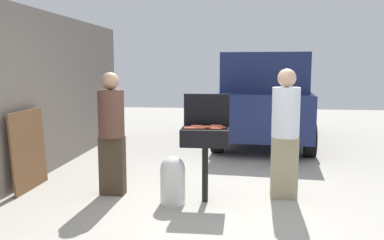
{
  "coord_description": "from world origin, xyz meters",
  "views": [
    {
      "loc": [
        0.34,
        -4.92,
        1.75
      ],
      "look_at": [
        -0.31,
        0.7,
        1.0
      ],
      "focal_mm": 38.3,
      "sensor_mm": 36.0,
      "label": 1
    }
  ],
  "objects": [
    {
      "name": "hot_dog_5",
      "position": [
        -0.14,
        0.2,
        0.98
      ],
      "size": [
        0.13,
        0.04,
        0.03
      ],
      "primitive_type": "cylinder",
      "rotation": [
        0.0,
        1.57,
        -0.1
      ],
      "color": "#C6593D",
      "rests_on": "bbq_grill"
    },
    {
      "name": "hot_dog_1",
      "position": [
        -0.21,
        0.11,
        0.98
      ],
      "size": [
        0.13,
        0.04,
        0.03
      ],
      "primitive_type": "cylinder",
      "rotation": [
        0.0,
        1.57,
        -0.09
      ],
      "color": "#AD4228",
      "rests_on": "bbq_grill"
    },
    {
      "name": "house_wall_side",
      "position": [
        -2.87,
        1.0,
        1.31
      ],
      "size": [
        0.24,
        8.0,
        2.62
      ],
      "primitive_type": "cube",
      "color": "slate",
      "rests_on": "ground"
    },
    {
      "name": "hot_dog_14",
      "position": [
        -0.15,
        0.07,
        0.98
      ],
      "size": [
        0.13,
        0.03,
        0.03
      ],
      "primitive_type": "cylinder",
      "rotation": [
        0.0,
        1.57,
        0.05
      ],
      "color": "#B74C33",
      "rests_on": "bbq_grill"
    },
    {
      "name": "propane_tank",
      "position": [
        -0.49,
        0.07,
        0.32
      ],
      "size": [
        0.32,
        0.32,
        0.62
      ],
      "color": "silver",
      "rests_on": "ground"
    },
    {
      "name": "leaning_board",
      "position": [
        -2.62,
        0.48,
        0.56
      ],
      "size": [
        0.09,
        0.9,
        1.13
      ],
      "primitive_type": "cube",
      "rotation": [
        0.0,
        -0.05,
        0.0
      ],
      "color": "brown",
      "rests_on": "ground"
    },
    {
      "name": "grill_lid_open",
      "position": [
        -0.08,
        0.42,
        1.18
      ],
      "size": [
        0.6,
        0.05,
        0.42
      ],
      "primitive_type": "cube",
      "color": "black",
      "rests_on": "bbq_grill"
    },
    {
      "name": "hot_dog_10",
      "position": [
        -0.21,
        0.24,
        0.98
      ],
      "size": [
        0.13,
        0.03,
        0.03
      ],
      "primitive_type": "cylinder",
      "rotation": [
        0.0,
        1.57,
        0.06
      ],
      "color": "#C6593D",
      "rests_on": "bbq_grill"
    },
    {
      "name": "parked_minivan",
      "position": [
        0.95,
        4.64,
        1.03
      ],
      "size": [
        2.36,
        4.56,
        2.02
      ],
      "rotation": [
        0.0,
        0.0,
        3.05
      ],
      "color": "navy",
      "rests_on": "ground"
    },
    {
      "name": "person_right",
      "position": [
        0.95,
        0.47,
        0.93
      ],
      "size": [
        0.36,
        0.36,
        1.72
      ],
      "rotation": [
        0.0,
        0.0,
        3.15
      ],
      "color": "gray",
      "rests_on": "ground"
    },
    {
      "name": "hot_dog_9",
      "position": [
        -0.28,
        0.16,
        0.98
      ],
      "size": [
        0.13,
        0.03,
        0.03
      ],
      "primitive_type": "cylinder",
      "rotation": [
        0.0,
        1.57,
        -0.05
      ],
      "color": "#C6593D",
      "rests_on": "bbq_grill"
    },
    {
      "name": "hot_dog_13",
      "position": [
        -0.28,
        0.06,
        0.98
      ],
      "size": [
        0.13,
        0.03,
        0.03
      ],
      "primitive_type": "cylinder",
      "rotation": [
        0.0,
        1.57,
        -0.05
      ],
      "color": "#C6593D",
      "rests_on": "bbq_grill"
    },
    {
      "name": "hot_dog_4",
      "position": [
        0.05,
        0.33,
        0.98
      ],
      "size": [
        0.13,
        0.04,
        0.03
      ],
      "primitive_type": "cylinder",
      "rotation": [
        0.0,
        1.57,
        -0.12
      ],
      "color": "#AD4228",
      "rests_on": "bbq_grill"
    },
    {
      "name": "hot_dog_8",
      "position": [
        0.07,
        0.29,
        0.98
      ],
      "size": [
        0.13,
        0.04,
        0.03
      ],
      "primitive_type": "cylinder",
      "rotation": [
        0.0,
        1.57,
        0.08
      ],
      "color": "#AD4228",
      "rests_on": "bbq_grill"
    },
    {
      "name": "hot_dog_3",
      "position": [
        -0.19,
        0.28,
        0.98
      ],
      "size": [
        0.13,
        0.03,
        0.03
      ],
      "primitive_type": "cylinder",
      "rotation": [
        0.0,
        1.57,
        -0.05
      ],
      "color": "#AD4228",
      "rests_on": "bbq_grill"
    },
    {
      "name": "hot_dog_0",
      "position": [
        -0.11,
        0.15,
        0.98
      ],
      "size": [
        0.13,
        0.03,
        0.03
      ],
      "primitive_type": "cylinder",
      "rotation": [
        0.0,
        1.57,
        0.07
      ],
      "color": "#B74C33",
      "rests_on": "bbq_grill"
    },
    {
      "name": "bbq_grill",
      "position": [
        -0.08,
        0.2,
        0.82
      ],
      "size": [
        0.6,
        0.44,
        0.97
      ],
      "color": "black",
      "rests_on": "ground"
    },
    {
      "name": "hot_dog_11",
      "position": [
        0.11,
        0.17,
        0.98
      ],
      "size": [
        0.13,
        0.03,
        0.03
      ],
      "primitive_type": "cylinder",
      "rotation": [
        0.0,
        1.57,
        -0.01
      ],
      "color": "#AD4228",
      "rests_on": "bbq_grill"
    },
    {
      "name": "hot_dog_6",
      "position": [
        -0.04,
        0.24,
        0.98
      ],
      "size": [
        0.13,
        0.04,
        0.03
      ],
      "primitive_type": "cylinder",
      "rotation": [
        0.0,
        1.57,
        0.12
      ],
      "color": "#C6593D",
      "rests_on": "bbq_grill"
    },
    {
      "name": "hot_dog_2",
      "position": [
        0.0,
        0.2,
        0.98
      ],
      "size": [
        0.13,
        0.04,
        0.03
      ],
      "primitive_type": "cylinder",
      "rotation": [
        0.0,
        1.57,
        -0.07
      ],
      "color": "#B74C33",
      "rests_on": "bbq_grill"
    },
    {
      "name": "hot_dog_12",
      "position": [
        0.06,
        0.06,
        0.98
      ],
      "size": [
        0.13,
        0.03,
        0.03
      ],
      "primitive_type": "cylinder",
      "rotation": [
        0.0,
        1.57,
        -0.01
      ],
      "color": "#B74C33",
      "rests_on": "bbq_grill"
    },
    {
      "name": "person_left",
      "position": [
        -1.36,
        0.36,
        0.9
      ],
      "size": [
        0.35,
        0.35,
        1.67
      ],
      "rotation": [
        0.0,
        0.0,
        -0.24
      ],
      "color": "#3F3323",
      "rests_on": "ground"
    },
    {
      "name": "ground_plane",
      "position": [
        0.0,
        0.0,
        0.0
      ],
      "size": [
        24.0,
        24.0,
        0.0
      ],
      "primitive_type": "plane",
      "color": "#9E998E"
    },
    {
      "name": "hot_dog_7",
      "position": [
        0.03,
        0.12,
        0.98
      ],
      "size": [
        0.13,
        0.04,
        0.03
      ],
      "primitive_type": "cylinder",
      "rotation": [
        0.0,
        1.57,
        0.08
      ],
      "color": "#AD4228",
      "rests_on": "bbq_grill"
    }
  ]
}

